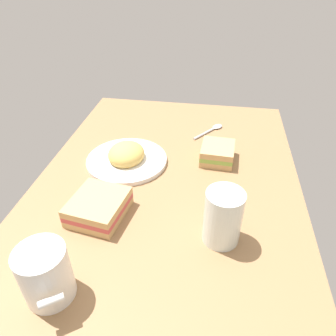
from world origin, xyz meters
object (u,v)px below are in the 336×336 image
(sandwich_side, at_px, (98,207))
(coffee_mug_black, at_px, (45,274))
(sandwich_main, at_px, (217,153))
(spoon, at_px, (212,129))
(glass_of_milk, at_px, (222,220))
(plate_of_food, at_px, (127,157))

(sandwich_side, bearing_deg, coffee_mug_black, 175.14)
(coffee_mug_black, xyz_separation_m, sandwich_side, (0.19, -0.02, -0.03))
(sandwich_main, distance_m, spoon, 0.16)
(glass_of_milk, bearing_deg, sandwich_main, 3.30)
(sandwich_main, height_order, glass_of_milk, glass_of_milk)
(glass_of_milk, bearing_deg, plate_of_food, 47.77)
(plate_of_food, height_order, sandwich_main, plate_of_food)
(coffee_mug_black, bearing_deg, sandwich_side, -4.86)
(plate_of_food, height_order, coffee_mug_black, coffee_mug_black)
(plate_of_food, height_order, spoon, plate_of_food)
(plate_of_food, relative_size, sandwich_main, 2.15)
(plate_of_food, height_order, glass_of_milk, glass_of_milk)
(coffee_mug_black, distance_m, sandwich_main, 0.51)
(coffee_mug_black, bearing_deg, plate_of_food, -3.29)
(sandwich_side, bearing_deg, plate_of_food, -1.79)
(sandwich_side, bearing_deg, sandwich_main, -43.97)
(sandwich_side, distance_m, glass_of_milk, 0.26)
(plate_of_food, xyz_separation_m, coffee_mug_black, (-0.39, 0.02, 0.04))
(coffee_mug_black, height_order, glass_of_milk, glass_of_milk)
(coffee_mug_black, height_order, sandwich_main, coffee_mug_black)
(plate_of_food, relative_size, spoon, 1.89)
(sandwich_side, height_order, glass_of_milk, glass_of_milk)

